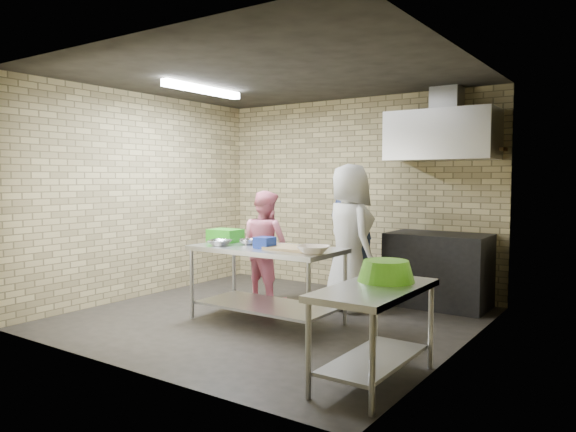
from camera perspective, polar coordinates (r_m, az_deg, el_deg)
The scene contains 24 objects.
floor at distance 6.23m, azimuth -1.83°, elevation -10.69°, with size 4.20×4.20×0.00m, color black.
ceiling at distance 6.13m, azimuth -1.89°, elevation 14.55°, with size 4.20×4.20×0.00m, color black.
back_wall at distance 7.73m, azimuth 6.98°, elevation 2.28°, with size 4.20×0.06×2.70m, color tan.
front_wall at distance 4.57m, azimuth -16.90°, elevation 0.97°, with size 4.20×0.06×2.70m, color tan.
left_wall at distance 7.47m, azimuth -14.96°, elevation 2.11°, with size 0.06×4.00×2.70m, color tan.
right_wall at distance 5.07m, azimuth 17.61°, elevation 1.23°, with size 0.06×4.00×2.70m, color tan.
prep_table at distance 6.00m, azimuth -2.27°, elevation -7.19°, with size 1.66×0.83×0.83m, color silver.
side_counter at distance 4.32m, azimuth 9.04°, elevation -12.24°, with size 0.60×1.20×0.75m, color silver.
stove at distance 6.96m, azimuth 15.51°, elevation -5.48°, with size 1.20×0.70×0.90m, color black.
range_hood at distance 6.93m, azimuth 15.90°, elevation 8.16°, with size 1.30×0.60×0.60m, color silver.
hood_duct at distance 7.12m, azimuth 16.36°, elevation 11.68°, with size 0.35×0.30×0.30m, color #A5A8AD.
wall_shelf at distance 7.01m, azimuth 18.71°, elevation 6.58°, with size 0.80×0.20×0.04m, color #3F2B19.
fluorescent_fixture at distance 6.75m, azimuth -8.92°, elevation 13.00°, with size 0.10×1.25×0.08m, color white.
green_crate at distance 6.46m, azimuth -6.62°, elevation -2.04°, with size 0.37×0.28×0.15m, color green.
blue_tub at distance 5.82m, azimuth -2.48°, elevation -2.82°, with size 0.18×0.18×0.12m, color #1734AD.
cutting_board at distance 5.71m, azimuth 0.42°, elevation -3.40°, with size 0.51×0.39×0.03m, color tan.
mixing_bowl_a at distance 6.09m, azimuth -7.19°, elevation -2.80°, with size 0.26×0.26×0.06m, color #A8ABAF.
mixing_bowl_b at distance 6.15m, azimuth -4.24°, elevation -2.72°, with size 0.20×0.20×0.06m, color silver.
ceramic_bowl at distance 5.41m, azimuth 2.71°, elevation -3.55°, with size 0.32×0.32×0.08m, color beige.
green_basin at distance 4.44m, azimuth 10.27°, elevation -5.70°, with size 0.46×0.46×0.17m, color #59C626, non-canonical shape.
bottle_green at distance 6.98m, azimuth 19.92°, elevation 7.35°, with size 0.06×0.06×0.15m, color green.
man_navy at distance 6.75m, azimuth 6.55°, elevation -2.12°, with size 0.63×0.41×1.72m, color #161A37.
woman_pink at distance 7.03m, azimuth -2.40°, elevation -3.11°, with size 0.69×0.54×1.42m, color pink.
woman_white at distance 6.55m, azimuth 6.49°, elevation -2.20°, with size 0.86×0.56×1.75m, color silver.
Camera 1 is at (3.57, -4.85, 1.58)m, focal length 33.80 mm.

